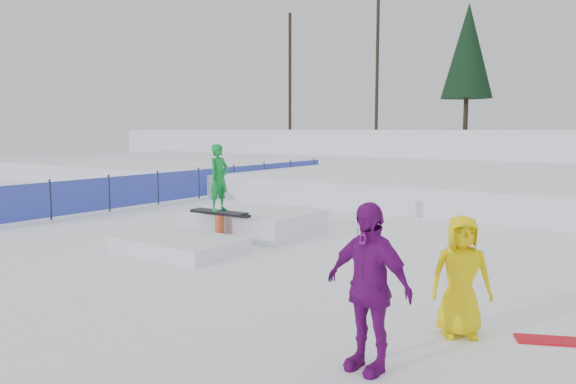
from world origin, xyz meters
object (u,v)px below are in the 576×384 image
Objects in this scene: spectator_purple at (368,287)px; spectator_yellow at (461,276)px; safety_fence at (199,183)px; jib_rail_feature at (237,225)px.

spectator_yellow is (0.47, 1.48, -0.14)m from spectator_purple.
spectator_yellow is at bearing -33.97° from safety_fence.
jib_rail_feature reaches higher than spectator_yellow.
safety_fence is 14.70m from spectator_purple.
spectator_purple reaches higher than safety_fence.
spectator_yellow reaches higher than safety_fence.
spectator_purple is 7.21m from jib_rail_feature.
jib_rail_feature is at bearing -39.89° from safety_fence.
spectator_yellow is (11.76, -7.93, 0.17)m from safety_fence.
spectator_yellow is at bearing -27.40° from jib_rail_feature.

